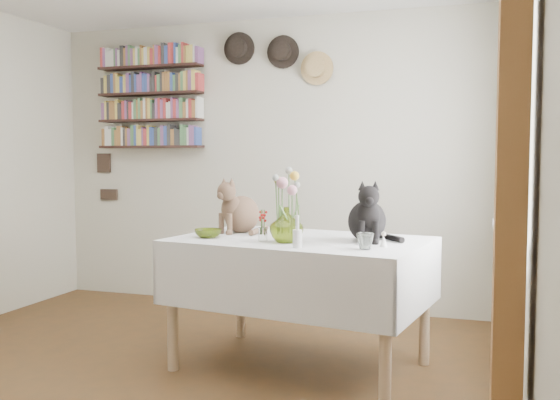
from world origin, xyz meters
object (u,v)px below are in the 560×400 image
(tabby_cat, at_px, (242,204))
(dining_table, at_px, (300,271))
(black_cat, at_px, (367,210))
(bookshelf_unit, at_px, (150,98))
(flower_vase, at_px, (287,225))

(tabby_cat, bearing_deg, dining_table, 1.79)
(tabby_cat, height_order, black_cat, tabby_cat)
(bookshelf_unit, bearing_deg, tabby_cat, -41.71)
(dining_table, xyz_separation_m, bookshelf_unit, (-1.83, 1.42, 1.23))
(black_cat, bearing_deg, bookshelf_unit, 134.46)
(dining_table, bearing_deg, bookshelf_unit, 142.31)
(black_cat, distance_m, bookshelf_unit, 2.77)
(tabby_cat, height_order, bookshelf_unit, bookshelf_unit)
(black_cat, xyz_separation_m, bookshelf_unit, (-2.24, 1.39, 0.85))
(tabby_cat, distance_m, bookshelf_unit, 2.02)
(dining_table, height_order, bookshelf_unit, bookshelf_unit)
(flower_vase, relative_size, bookshelf_unit, 0.21)
(black_cat, xyz_separation_m, flower_vase, (-0.44, -0.22, -0.08))
(dining_table, xyz_separation_m, flower_vase, (-0.03, -0.19, 0.30))
(dining_table, relative_size, black_cat, 4.43)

